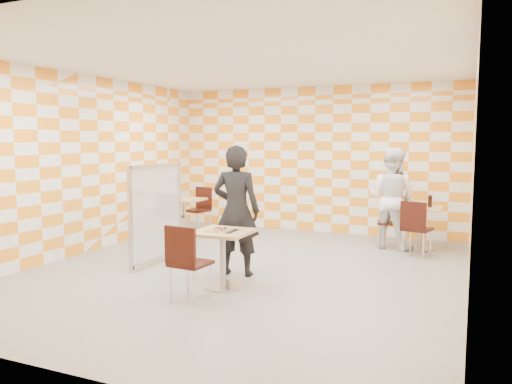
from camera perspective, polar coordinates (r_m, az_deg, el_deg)
room_shell at (r=7.64m, az=0.33°, el=2.89°), size 7.00×7.00×7.00m
main_table at (r=6.49m, az=-3.83°, el=-6.52°), size 0.70×0.70×0.75m
second_table at (r=9.18m, az=18.25°, el=-3.11°), size 0.70×0.70×0.75m
empty_table at (r=10.00m, az=-8.23°, el=-2.14°), size 0.70×0.70×0.75m
chair_main_front at (r=5.94m, az=-8.03°, el=-7.40°), size 0.46×0.47×0.92m
chair_second_front at (r=8.53m, az=17.74°, el=-3.53°), size 0.52×0.52×0.92m
chair_second_side at (r=9.15m, az=15.65°, el=-2.84°), size 0.48×0.47×0.92m
chair_empty_near at (r=9.48m, az=-9.99°, el=-2.41°), size 0.49×0.50×0.92m
chair_empty_far at (r=10.49m, az=-6.36°, el=-1.54°), size 0.49×0.50×0.92m
partition at (r=7.86m, az=-11.29°, el=-2.34°), size 0.08×1.38×1.55m
man_dark at (r=7.02m, az=-2.26°, el=-2.14°), size 0.73×0.53×1.84m
man_white at (r=9.10m, az=15.24°, el=-0.69°), size 1.02×0.88×1.78m
pizza_on_foil at (r=6.43m, az=-3.91°, el=-4.30°), size 0.40×0.40×0.04m
sport_bottle at (r=9.31m, az=17.41°, el=-0.92°), size 0.06×0.06×0.20m
soda_bottle at (r=9.14m, az=19.27°, el=-1.00°), size 0.07×0.07×0.23m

